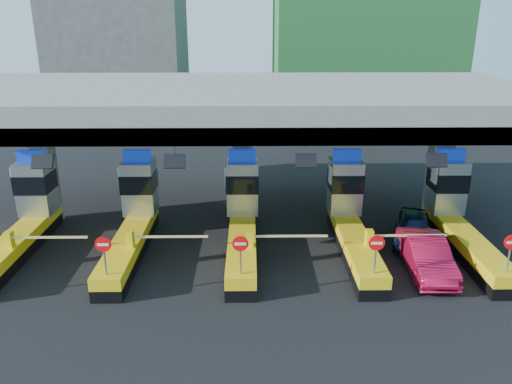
{
  "coord_description": "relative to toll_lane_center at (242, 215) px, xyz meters",
  "views": [
    {
      "loc": [
        0.36,
        -21.2,
        10.02
      ],
      "look_at": [
        0.63,
        0.0,
        2.64
      ],
      "focal_mm": 35.0,
      "sensor_mm": 36.0,
      "label": 1
    }
  ],
  "objects": [
    {
      "name": "ground",
      "position": [
        -0.0,
        -0.28,
        -1.4
      ],
      "size": [
        120.0,
        120.0,
        0.0
      ],
      "primitive_type": "plane",
      "color": "black",
      "rests_on": "ground"
    },
    {
      "name": "toll_canopy",
      "position": [
        -0.0,
        2.59,
        4.74
      ],
      "size": [
        28.0,
        12.09,
        7.0
      ],
      "color": "slate",
      "rests_on": "ground"
    },
    {
      "name": "toll_lane_far_left",
      "position": [
        -10.0,
        0.0,
        0.0
      ],
      "size": [
        4.43,
        8.0,
        4.16
      ],
      "color": "black",
      "rests_on": "ground"
    },
    {
      "name": "toll_lane_left",
      "position": [
        -5.0,
        0.0,
        0.0
      ],
      "size": [
        4.43,
        8.0,
        4.16
      ],
      "color": "black",
      "rests_on": "ground"
    },
    {
      "name": "toll_lane_center",
      "position": [
        0.0,
        0.0,
        0.0
      ],
      "size": [
        4.43,
        8.0,
        4.16
      ],
      "color": "black",
      "rests_on": "ground"
    },
    {
      "name": "toll_lane_right",
      "position": [
        5.0,
        0.0,
        0.0
      ],
      "size": [
        4.43,
        8.0,
        4.16
      ],
      "color": "black",
      "rests_on": "ground"
    },
    {
      "name": "toll_lane_far_right",
      "position": [
        10.0,
        0.0,
        0.0
      ],
      "size": [
        4.43,
        8.0,
        4.16
      ],
      "color": "black",
      "rests_on": "ground"
    },
    {
      "name": "bg_building_concrete",
      "position": [
        -14.0,
        35.72,
        7.6
      ],
      "size": [
        14.0,
        10.0,
        18.0
      ],
      "primitive_type": "cube",
      "color": "#4C4C49",
      "rests_on": "ground"
    },
    {
      "name": "van",
      "position": [
        8.01,
        -0.02,
        -0.69
      ],
      "size": [
        2.86,
        4.44,
        1.41
      ],
      "primitive_type": "imported",
      "rotation": [
        0.0,
        0.0,
        -0.32
      ],
      "color": "black",
      "rests_on": "ground"
    },
    {
      "name": "red_car",
      "position": [
        7.66,
        -2.9,
        -0.66
      ],
      "size": [
        1.77,
        4.56,
        1.48
      ],
      "primitive_type": "imported",
      "rotation": [
        0.0,
        0.0,
        -0.05
      ],
      "color": "#A10C2C",
      "rests_on": "ground"
    }
  ]
}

